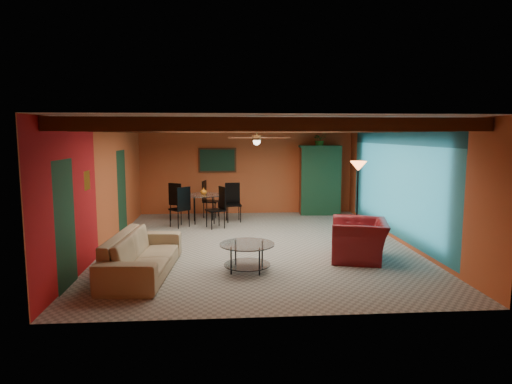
{
  "coord_description": "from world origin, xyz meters",
  "views": [
    {
      "loc": [
        -0.74,
        -9.7,
        2.44
      ],
      "look_at": [
        0.0,
        0.2,
        1.15
      ],
      "focal_mm": 31.33,
      "sensor_mm": 36.0,
      "label": 1
    }
  ],
  "objects": [
    {
      "name": "coffee_table",
      "position": [
        -0.32,
        -1.92,
        0.25
      ],
      "size": [
        1.16,
        1.16,
        0.5
      ],
      "primitive_type": null,
      "rotation": [
        0.0,
        0.0,
        -0.19
      ],
      "color": "white",
      "rests_on": "ground"
    },
    {
      "name": "ceiling_fan",
      "position": [
        0.0,
        0.0,
        2.36
      ],
      "size": [
        1.5,
        1.5,
        0.44
      ],
      "primitive_type": null,
      "color": "#472614",
      "rests_on": "ceiling"
    },
    {
      "name": "dining_table",
      "position": [
        -1.27,
        2.57,
        0.54
      ],
      "size": [
        2.29,
        2.29,
        1.09
      ],
      "primitive_type": null,
      "rotation": [
        0.0,
        0.0,
        0.1
      ],
      "color": "silver",
      "rests_on": "ground"
    },
    {
      "name": "armchair",
      "position": [
        1.91,
        -1.34,
        0.39
      ],
      "size": [
        1.32,
        1.42,
        0.78
      ],
      "primitive_type": "imported",
      "rotation": [
        0.0,
        0.0,
        -1.83
      ],
      "color": "maroon",
      "rests_on": "ground"
    },
    {
      "name": "room",
      "position": [
        0.0,
        0.11,
        2.36
      ],
      "size": [
        6.52,
        8.01,
        2.71
      ],
      "color": "gray",
      "rests_on": "ground"
    },
    {
      "name": "sofa",
      "position": [
        -2.15,
        -1.97,
        0.36
      ],
      "size": [
        1.13,
        2.52,
        0.72
      ],
      "primitive_type": "imported",
      "rotation": [
        0.0,
        0.0,
        1.5
      ],
      "color": "#978161",
      "rests_on": "ground"
    },
    {
      "name": "floor_lamp",
      "position": [
        2.3,
        0.1,
        0.92
      ],
      "size": [
        0.48,
        0.48,
        1.85
      ],
      "primitive_type": null,
      "rotation": [
        0.0,
        0.0,
        0.35
      ],
      "color": "black",
      "rests_on": "ground"
    },
    {
      "name": "painting",
      "position": [
        -0.9,
        3.96,
        1.65
      ],
      "size": [
        1.05,
        0.03,
        0.65
      ],
      "primitive_type": "cube",
      "color": "black",
      "rests_on": "wall_back"
    },
    {
      "name": "armoire",
      "position": [
        2.2,
        3.7,
        1.02
      ],
      "size": [
        1.2,
        0.65,
        2.04
      ],
      "primitive_type": "cube",
      "rotation": [
        0.0,
        0.0,
        -0.07
      ],
      "color": "brown",
      "rests_on": "ground"
    },
    {
      "name": "vase",
      "position": [
        -1.27,
        2.57,
        1.18
      ],
      "size": [
        0.23,
        0.23,
        0.19
      ],
      "primitive_type": "imported",
      "rotation": [
        0.0,
        0.0,
        -0.31
      ],
      "color": "orange",
      "rests_on": "dining_table"
    },
    {
      "name": "potted_plant",
      "position": [
        2.2,
        3.7,
        2.28
      ],
      "size": [
        0.51,
        0.47,
        0.48
      ],
      "primitive_type": "imported",
      "rotation": [
        0.0,
        0.0,
        0.25
      ],
      "color": "#26661E",
      "rests_on": "armoire"
    }
  ]
}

